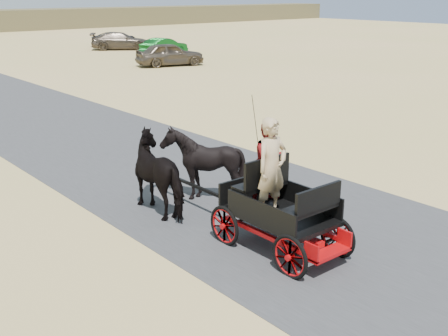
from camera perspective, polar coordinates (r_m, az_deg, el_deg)
ground at (r=12.31m, az=4.57°, el=-4.44°), size 140.00×140.00×0.00m
road at (r=12.30m, az=4.57°, el=-4.42°), size 6.00×140.00×0.01m
carriage at (r=10.47m, az=5.67°, el=-6.43°), size 1.30×2.40×0.72m
horse_left at (r=12.13m, az=-6.25°, el=-0.56°), size 0.91×2.01×1.70m
horse_right at (r=12.74m, az=-2.15°, el=0.43°), size 1.37×1.54×1.70m
driver_man at (r=9.92m, az=4.87°, el=0.01°), size 0.66×0.43×1.80m
passenger_woman at (r=10.66m, az=4.69°, el=0.65°), size 0.77×0.60×1.58m
car_a at (r=36.58m, az=-5.52°, el=11.44°), size 4.60×2.82×1.46m
car_b at (r=42.69m, az=-6.12°, el=12.16°), size 4.03×2.05×1.27m
car_c at (r=47.36m, az=-10.43°, el=12.57°), size 5.04×4.22×1.38m
car_d at (r=51.57m, az=-11.00°, el=12.80°), size 4.45×2.85×1.14m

